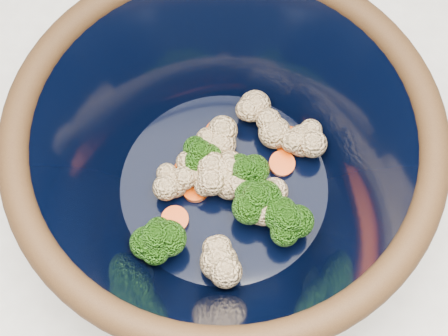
{
  "coord_description": "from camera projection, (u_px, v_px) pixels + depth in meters",
  "views": [
    {
      "loc": [
        0.01,
        -0.24,
        1.48
      ],
      "look_at": [
        0.03,
        -0.01,
        0.97
      ],
      "focal_mm": 50.0,
      "sensor_mm": 36.0,
      "label": 1
    }
  ],
  "objects": [
    {
      "name": "vegetable_pile",
      "position": [
        233.0,
        183.0,
        0.57
      ],
      "size": [
        0.18,
        0.19,
        0.05
      ],
      "color": "#608442",
      "rests_on": "mixing_bowl"
    },
    {
      "name": "counter",
      "position": [
        204.0,
        300.0,
        1.03
      ],
      "size": [
        1.2,
        1.2,
        0.9
      ],
      "primitive_type": "cube",
      "color": "beige",
      "rests_on": "ground"
    },
    {
      "name": "mixing_bowl",
      "position": [
        224.0,
        161.0,
        0.55
      ],
      "size": [
        0.44,
        0.44,
        0.16
      ],
      "rotation": [
        0.0,
        0.0,
        0.34
      ],
      "color": "black",
      "rests_on": "counter"
    }
  ]
}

